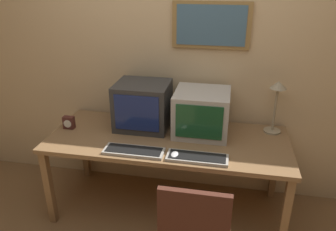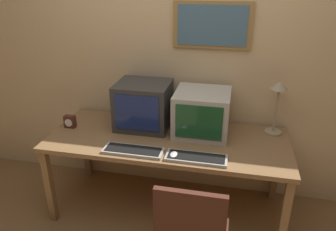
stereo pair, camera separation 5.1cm
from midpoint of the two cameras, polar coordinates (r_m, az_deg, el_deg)
The scene contains 9 objects.
wall_back at distance 2.87m, azimuth 1.24°, elevation 10.76°, with size 8.00×0.08×2.60m.
desk at distance 2.70m, azimuth -0.55°, elevation -5.06°, with size 1.94×0.79×0.71m.
monitor_left at distance 2.79m, azimuth -4.92°, elevation 1.77°, with size 0.44×0.39×0.39m.
monitor_right at distance 2.69m, azimuth 5.33°, elevation 0.54°, with size 0.44×0.43×0.36m.
keyboard_main at distance 2.47m, azimuth -6.56°, elevation -6.16°, with size 0.45×0.16×0.03m.
keyboard_side at distance 2.38m, azimuth 4.49°, elevation -7.32°, with size 0.44×0.16×0.03m.
mouse_near_keyboard at distance 2.39m, azimuth 0.56°, elevation -6.94°, with size 0.07×0.11×0.03m.
desk_clock at distance 2.93m, azimuth -17.36°, elevation -1.17°, with size 0.09×0.06×0.11m.
desk_lamp at distance 2.77m, azimuth 17.92°, elevation 3.06°, with size 0.14×0.14×0.45m.
Camera 1 is at (0.45, -1.43, 1.96)m, focal length 35.00 mm.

